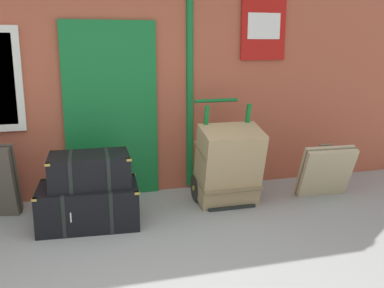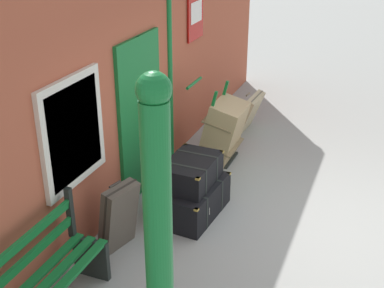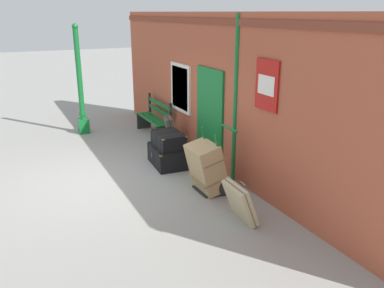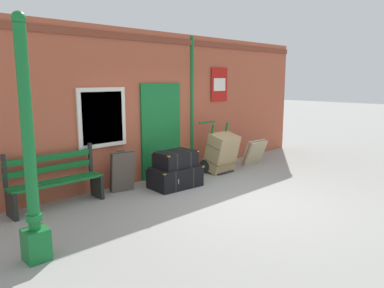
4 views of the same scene
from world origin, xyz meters
name	(u,v)px [view 3 (image 3 of 4)]	position (x,y,z in m)	size (l,w,h in m)	color
ground_plane	(99,181)	(0.00, 0.00, 0.00)	(60.00, 60.00, 0.00)	gray
brick_facade	(214,91)	(-0.01, 2.60, 1.60)	(10.40, 0.35, 3.20)	#AD5138
lamp_post	(81,93)	(-3.52, 0.44, 1.11)	(0.28, 0.28, 2.92)	#146B2D
platform_bench	(155,119)	(-2.49, 2.16, 0.44)	(1.60, 0.43, 1.01)	#146B2D
steamer_trunk_base	(168,156)	(-0.23, 1.58, 0.21)	(1.06, 0.73, 0.43)	black
steamer_trunk_middle	(168,140)	(-0.21, 1.60, 0.58)	(0.83, 0.58, 0.33)	black
porters_trolley	(215,176)	(1.34, 1.88, 0.27)	(0.71, 0.65, 1.19)	black
large_brown_trunk	(206,167)	(1.34, 1.70, 0.48)	(0.70, 0.64, 0.96)	tan
suitcase_charcoal	(240,203)	(2.58, 1.65, 0.33)	(0.66, 0.39, 0.66)	tan
suitcase_tan	(171,133)	(-1.18, 2.07, 0.40)	(0.51, 0.40, 0.83)	#51473D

